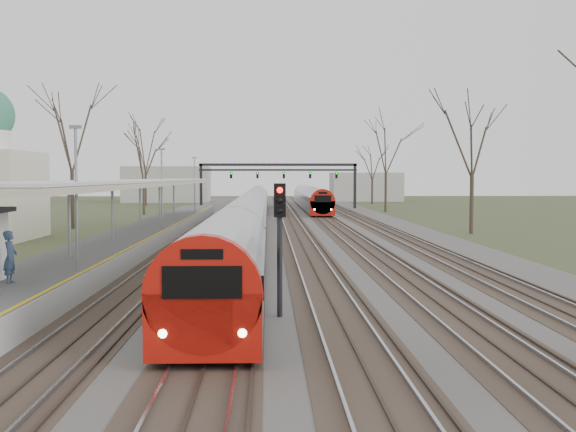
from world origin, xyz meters
name	(u,v)px	position (x,y,z in m)	size (l,w,h in m)	color
track_bed	(283,223)	(0.26, 55.00, 0.06)	(24.00, 160.00, 0.22)	#474442
platform	(150,233)	(-9.05, 37.50, 0.50)	(3.50, 69.00, 1.00)	#9E9B93
canopy	(137,183)	(-9.05, 32.99, 3.93)	(4.10, 50.00, 3.11)	slate
signal_gantry	(278,172)	(0.29, 84.99, 4.91)	(21.00, 0.59, 6.08)	black
tree_west_far	(71,131)	(-17.00, 48.00, 8.02)	(5.50, 5.50, 11.33)	#2D231C
tree_east_far	(473,136)	(14.00, 42.00, 7.29)	(5.00, 5.00, 10.30)	#2D231C
train_near	(251,210)	(-2.50, 49.18, 1.48)	(2.62, 90.21, 3.05)	#999BA2
train_far	(310,198)	(4.50, 84.89, 1.48)	(2.62, 45.21, 3.05)	#999BA2
passenger	(10,257)	(-9.01, 11.21, 1.82)	(0.60, 0.39, 1.65)	#2C3D56
signal_post	(280,230)	(-0.75, 10.33, 2.72)	(0.35, 0.45, 4.10)	black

